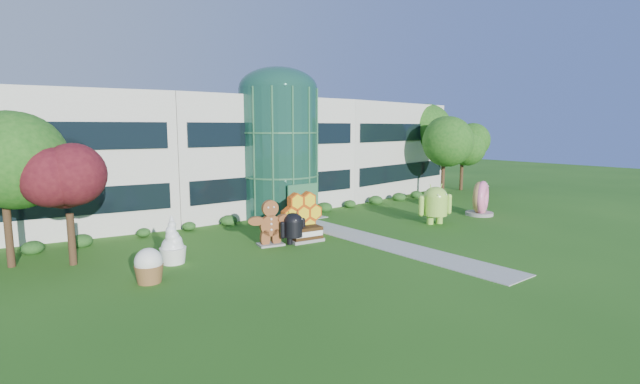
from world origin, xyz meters
TOP-DOWN VIEW (x-y plane):
  - ground at (0.00, 0.00)m, footprint 140.00×140.00m
  - building at (0.00, 18.00)m, footprint 46.00×15.00m
  - atrium at (0.00, 12.00)m, footprint 6.00×6.00m
  - walkway at (0.00, 2.00)m, footprint 2.40×20.00m
  - tree_red at (-15.50, 7.50)m, footprint 4.00×4.00m
  - trees_backdrop at (0.00, 13.00)m, footprint 52.00×8.00m
  - android_green at (7.06, 2.42)m, footprint 3.26×2.68m
  - android_black at (-4.26, 4.09)m, footprint 2.03×1.45m
  - donut at (12.46, 2.28)m, footprint 2.94×2.21m
  - gingerbread at (-5.54, 4.59)m, footprint 3.14×1.75m
  - ice_cream_sandwich at (-3.36, 3.98)m, footprint 2.18×1.28m
  - honeycomb at (-2.38, 5.78)m, footprint 3.18×1.16m
  - froyo at (-11.41, 4.61)m, footprint 1.58×1.58m
  - cupcake at (-13.37, 2.35)m, footprint 1.73×1.73m

SIDE VIEW (x-z plane):
  - ground at x=0.00m, z-range 0.00..0.00m
  - walkway at x=0.00m, z-range 0.00..0.04m
  - ice_cream_sandwich at x=-3.36m, z-range 0.00..0.92m
  - cupcake at x=-13.37m, z-range 0.00..1.60m
  - android_black at x=-4.26m, z-range 0.00..2.19m
  - froyo at x=-11.41m, z-range 0.00..2.47m
  - honeycomb at x=-2.38m, z-range 0.00..2.49m
  - gingerbread at x=-5.54m, z-range 0.00..2.74m
  - donut at x=12.46m, z-range 0.00..2.76m
  - android_green at x=7.06m, z-range 0.00..3.17m
  - tree_red at x=-15.50m, z-range 0.00..6.00m
  - trees_backdrop at x=0.00m, z-range 0.00..8.40m
  - building at x=0.00m, z-range 0.00..9.30m
  - atrium at x=0.00m, z-range 0.00..9.80m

